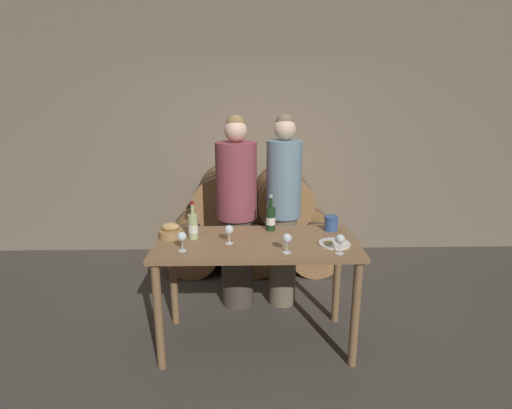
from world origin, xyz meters
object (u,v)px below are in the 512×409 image
Objects in this scene: wine_glass_left at (229,230)px; wine_glass_right at (340,240)px; blue_crock at (331,223)px; bread_basket at (171,232)px; wine_glass_center at (287,239)px; wine_bottle_red at (271,218)px; person_left at (237,213)px; cheese_plate at (335,243)px; person_right at (283,210)px; wine_glass_far_left at (182,237)px; tasting_table at (256,256)px; wine_bottle_white at (193,226)px.

wine_glass_right is (0.79, -0.22, 0.00)m from wine_glass_left.
wine_glass_right is at bearing -94.67° from blue_crock.
wine_glass_center is (0.88, -0.34, 0.06)m from bread_basket.
person_left is at bearing 125.54° from wine_bottle_red.
wine_glass_center is at bearing -158.34° from cheese_plate.
person_right is 7.68× the size of cheese_plate.
person_left is 14.97× the size of blue_crock.
wine_glass_far_left is at bearing -146.23° from wine_bottle_red.
wine_glass_left is at bearing -93.22° from person_left.
wine_glass_left is at bearing 176.87° from cheese_plate.
blue_crock is at bearing 83.36° from cheese_plate.
wine_glass_far_left is 1.00× the size of wine_glass_left.
tasting_table is 0.73m from person_right.
person_left is 7.65× the size of cheese_plate.
blue_crock is 0.84× the size of wine_glass_center.
bread_basket is 1.31m from wine_glass_right.
wine_glass_left is at bearing 164.54° from wine_glass_right.
wine_bottle_white is at bearing 171.26° from cheese_plate.
wine_bottle_white is at bearing 155.83° from wine_glass_center.
cheese_plate is at bearing -3.13° from wine_glass_left.
blue_crock is at bearing 20.72° from tasting_table.
wine_bottle_white is at bearing -119.01° from person_left.
person_right is 0.82m from cheese_plate.
wine_bottle_red is at bearing -54.46° from person_left.
blue_crock reaches higher than tasting_table.
wine_glass_far_left is 1.12m from wine_glass_right.
wine_bottle_red is (0.12, 0.25, 0.23)m from tasting_table.
wine_bottle_red is 1.01× the size of wine_bottle_white.
person_left is 0.93m from wine_glass_far_left.
blue_crock is at bearing 5.77° from bread_basket.
bread_basket is 1.27m from cheese_plate.
wine_glass_right is at bearing -15.46° from wine_glass_left.
wine_bottle_red is 0.79m from wine_glass_far_left.
tasting_table is 0.86× the size of person_left.
bread_basket is (-1.30, -0.13, -0.02)m from blue_crock.
wine_bottle_white reaches higher than wine_glass_right.
cheese_plate is 0.41m from wine_glass_center.
wine_glass_left is (-0.21, -0.05, 0.23)m from tasting_table.
wine_glass_right is (1.12, -0.08, 0.00)m from wine_glass_far_left.
wine_glass_far_left is at bearing -133.40° from person_right.
wine_glass_center reaches higher than bread_basket.
blue_crock is 0.88m from wine_glass_left.
wine_bottle_white is (-0.76, -0.58, 0.05)m from person_right.
wine_bottle_red is 2.09× the size of wine_glass_right.
person_right is 9.57× the size of bread_basket.
tasting_table is 0.39m from wine_glass_center.
person_right reaches higher than tasting_table.
wine_glass_center is at bearing -130.95° from blue_crock.
blue_crock is at bearing 18.91° from wine_glass_left.
person_left is at bearing 128.96° from wine_glass_right.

